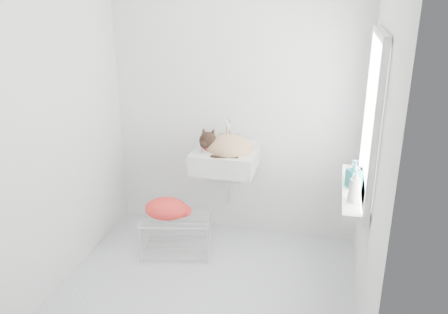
% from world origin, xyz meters
% --- Properties ---
extents(floor, '(2.20, 2.00, 0.02)m').
position_xyz_m(floor, '(0.00, 0.00, 0.00)').
color(floor, silver).
rests_on(floor, ground).
extents(back_wall, '(2.20, 0.02, 2.50)m').
position_xyz_m(back_wall, '(0.00, 1.00, 1.25)').
color(back_wall, white).
rests_on(back_wall, ground).
extents(right_wall, '(0.02, 2.00, 2.50)m').
position_xyz_m(right_wall, '(1.10, 0.00, 1.25)').
color(right_wall, white).
rests_on(right_wall, ground).
extents(left_wall, '(0.02, 2.00, 2.50)m').
position_xyz_m(left_wall, '(-1.10, 0.00, 1.25)').
color(left_wall, white).
rests_on(left_wall, ground).
extents(window_glass, '(0.01, 0.80, 1.00)m').
position_xyz_m(window_glass, '(1.09, 0.20, 1.35)').
color(window_glass, white).
rests_on(window_glass, right_wall).
extents(window_frame, '(0.04, 0.90, 1.10)m').
position_xyz_m(window_frame, '(1.07, 0.20, 1.35)').
color(window_frame, white).
rests_on(window_frame, right_wall).
extents(windowsill, '(0.16, 0.88, 0.04)m').
position_xyz_m(windowsill, '(1.01, 0.20, 0.83)').
color(windowsill, white).
rests_on(windowsill, right_wall).
extents(sink, '(0.53, 0.46, 0.21)m').
position_xyz_m(sink, '(-0.03, 0.74, 0.85)').
color(sink, silver).
rests_on(sink, back_wall).
extents(faucet, '(0.19, 0.13, 0.19)m').
position_xyz_m(faucet, '(-0.03, 0.92, 0.99)').
color(faucet, silver).
rests_on(faucet, sink).
extents(cat, '(0.44, 0.36, 0.27)m').
position_xyz_m(cat, '(-0.02, 0.72, 0.89)').
color(cat, tan).
rests_on(cat, sink).
extents(wire_rack, '(0.62, 0.49, 0.33)m').
position_xyz_m(wire_rack, '(-0.39, 0.46, 0.15)').
color(wire_rack, silver).
rests_on(wire_rack, floor).
extents(towel, '(0.37, 0.26, 0.15)m').
position_xyz_m(towel, '(-0.46, 0.43, 0.36)').
color(towel, '#F54700').
rests_on(towel, wire_rack).
extents(bottle_a, '(0.08, 0.08, 0.18)m').
position_xyz_m(bottle_a, '(1.00, -0.03, 0.85)').
color(bottle_a, beige).
rests_on(bottle_a, windowsill).
extents(bottle_b, '(0.12, 0.12, 0.19)m').
position_xyz_m(bottle_b, '(1.00, 0.20, 0.85)').
color(bottle_b, '#1D767A').
rests_on(bottle_b, windowsill).
extents(bottle_c, '(0.13, 0.13, 0.15)m').
position_xyz_m(bottle_c, '(1.00, 0.33, 0.85)').
color(bottle_c, white).
rests_on(bottle_c, windowsill).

